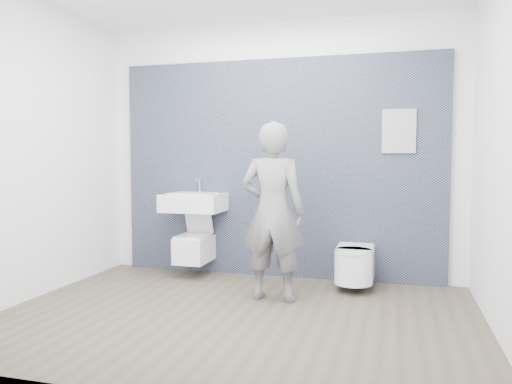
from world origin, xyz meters
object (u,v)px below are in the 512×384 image
(toilet_rounded, at_px, (354,264))
(washbasin, at_px, (194,202))
(toilet_square, at_px, (194,247))
(visitor, at_px, (273,212))

(toilet_rounded, bearing_deg, washbasin, 177.59)
(toilet_square, height_order, visitor, visitor)
(washbasin, bearing_deg, visitor, -31.65)
(toilet_square, bearing_deg, visitor, -31.96)
(toilet_rounded, distance_m, visitor, 1.08)
(washbasin, bearing_deg, toilet_rounded, -2.41)
(toilet_square, xyz_separation_m, visitor, (1.06, -0.66, 0.50))
(toilet_square, xyz_separation_m, toilet_rounded, (1.77, -0.08, -0.07))
(washbasin, relative_size, toilet_rounded, 1.03)
(washbasin, height_order, visitor, visitor)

